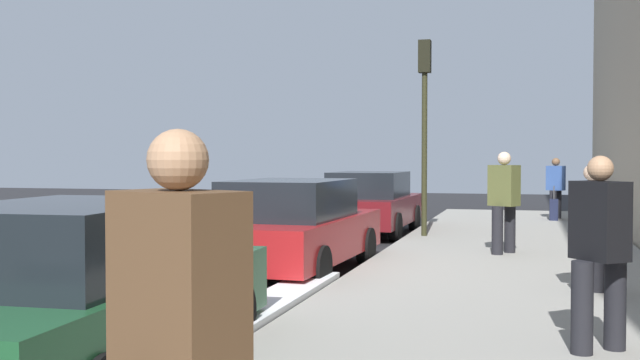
% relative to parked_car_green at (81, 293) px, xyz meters
% --- Properties ---
extents(ground_plane, '(56.00, 56.00, 0.00)m').
position_rel_parked_car_green_xyz_m(ground_plane, '(5.94, 0.05, -0.76)').
color(ground_plane, black).
extents(sidewalk, '(28.00, 4.60, 0.15)m').
position_rel_parked_car_green_xyz_m(sidewalk, '(5.94, -3.25, -0.68)').
color(sidewalk, gray).
rests_on(sidewalk, ground).
extents(lane_stripe_centre, '(28.00, 0.14, 0.01)m').
position_rel_parked_car_green_xyz_m(lane_stripe_centre, '(5.94, 3.25, -0.75)').
color(lane_stripe_centre, gold).
rests_on(lane_stripe_centre, ground).
extents(snow_bank_curb, '(4.43, 0.56, 0.22)m').
position_rel_parked_car_green_xyz_m(snow_bank_curb, '(2.93, -0.65, -0.65)').
color(snow_bank_curb, white).
rests_on(snow_bank_curb, ground).
extents(parked_car_green, '(4.49, 2.03, 1.51)m').
position_rel_parked_car_green_xyz_m(parked_car_green, '(0.00, 0.00, 0.00)').
color(parked_car_green, black).
rests_on(parked_car_green, ground).
extents(parked_car_red, '(4.53, 2.02, 1.51)m').
position_rel_parked_car_green_xyz_m(parked_car_red, '(6.15, 0.08, 0.00)').
color(parked_car_red, black).
rests_on(parked_car_red, ground).
extents(parked_car_maroon, '(4.24, 1.96, 1.51)m').
position_rel_parked_car_green_xyz_m(parked_car_maroon, '(12.56, 0.12, -0.00)').
color(parked_car_maroon, black).
rests_on(parked_car_maroon, ground).
extents(pedestrian_brown_coat, '(0.57, 0.58, 1.84)m').
position_rel_parked_car_green_xyz_m(pedestrian_brown_coat, '(-2.85, -2.25, 0.37)').
color(pedestrian_brown_coat, black).
rests_on(pedestrian_brown_coat, sidewalk).
extents(pedestrian_grey_coat, '(0.48, 0.52, 1.64)m').
position_rel_parked_car_green_xyz_m(pedestrian_grey_coat, '(4.67, -4.31, 0.26)').
color(pedestrian_grey_coat, black).
rests_on(pedestrian_grey_coat, sidewalk).
extents(pedestrian_black_coat, '(0.55, 0.53, 1.74)m').
position_rel_parked_car_green_xyz_m(pedestrian_black_coat, '(1.63, -4.16, 0.32)').
color(pedestrian_black_coat, black).
rests_on(pedestrian_black_coat, sidewalk).
extents(pedestrian_olive_coat, '(0.54, 0.58, 1.82)m').
position_rel_parked_car_green_xyz_m(pedestrian_olive_coat, '(8.51, -3.12, 0.36)').
color(pedestrian_olive_coat, black).
rests_on(pedestrian_olive_coat, sidewalk).
extents(pedestrian_blue_coat, '(0.53, 0.53, 1.69)m').
position_rel_parked_car_green_xyz_m(pedestrian_blue_coat, '(16.69, -4.26, 0.29)').
color(pedestrian_blue_coat, black).
rests_on(pedestrian_blue_coat, sidewalk).
extents(traffic_light_pole, '(0.35, 0.26, 4.25)m').
position_rel_parked_car_green_xyz_m(traffic_light_pole, '(11.21, -1.35, 2.27)').
color(traffic_light_pole, '#2D2D19').
rests_on(traffic_light_pole, sidewalk).
extents(rolling_suitcase, '(0.34, 0.22, 0.93)m').
position_rel_parked_car_green_xyz_m(rolling_suitcase, '(16.21, -4.20, -0.32)').
color(rolling_suitcase, '#191E38').
rests_on(rolling_suitcase, sidewalk).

